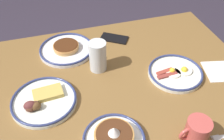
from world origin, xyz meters
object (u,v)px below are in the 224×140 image
Objects in this scene: plate_center_pancakes at (43,101)px; coffee_mug at (197,130)px; drinking_glass at (98,57)px; paper_napkin at (221,71)px; plate_far_side at (114,139)px; plate_near_main at (176,72)px; plate_far_companion at (66,49)px; cell_phone at (114,38)px.

coffee_mug is at bearing 147.67° from plate_center_pancakes.
drinking_glass reaches higher than paper_napkin.
plate_far_side is 1.49× the size of paper_napkin.
plate_near_main is 0.91× the size of plate_far_companion.
cell_phone is at bearing -172.68° from plate_far_companion.
drinking_glass reaches higher than plate_far_companion.
plate_far_companion is at bearing -28.30° from paper_napkin.
paper_napkin is at bearing 161.18° from drinking_glass.
coffee_mug is 0.68m from cell_phone.
coffee_mug is (-0.50, 0.32, 0.03)m from plate_center_pancakes.
plate_center_pancakes is 1.19× the size of plate_far_side.
cell_phone is at bearing -81.74° from coffee_mug.
drinking_glass is at bearing -23.58° from plate_near_main.
plate_near_main is at bearing 156.42° from drinking_glass.
coffee_mug is at bearing 42.73° from paper_napkin.
plate_near_main is 0.22m from paper_napkin.
plate_far_side is (-0.08, 0.57, 0.01)m from plate_far_companion.
plate_near_main is at bearing 144.90° from plate_far_companion.
plate_far_side is at bearing 20.16° from paper_napkin.
plate_far_companion is 0.22m from drinking_glass.
drinking_glass is at bearing -96.28° from plate_far_side.
coffee_mug is at bearing 117.13° from drinking_glass.
plate_far_companion is at bearing -60.50° from coffee_mug.
plate_near_main is 0.36m from drinking_glass.
plate_far_side is at bearing 34.73° from plate_near_main.
plate_far_side is at bearing -13.04° from coffee_mug.
coffee_mug is 0.78× the size of paper_napkin.
paper_napkin is at bearing -137.27° from coffee_mug.
drinking_glass is at bearing -62.87° from coffee_mug.
plate_center_pancakes is 1.77× the size of paper_napkin.
coffee_mug is 0.81× the size of cell_phone.
plate_near_main is at bearing -179.71° from plate_center_pancakes.
coffee_mug is at bearing 74.65° from plate_near_main.
coffee_mug reaches higher than cell_phone.
coffee_mug is at bearing 131.49° from cell_phone.
plate_far_companion is 0.58m from plate_far_side.
plate_far_side is (0.37, 0.26, 0.01)m from plate_near_main.
plate_far_companion is 2.30× the size of coffee_mug.
plate_far_companion is 0.75m from paper_napkin.
plate_far_side is at bearing 131.21° from plate_center_pancakes.
plate_center_pancakes is 0.54m from cell_phone.
plate_far_side is at bearing 106.30° from cell_phone.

